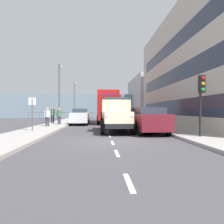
# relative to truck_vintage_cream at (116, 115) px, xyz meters

# --- Properties ---
(ground_plane) EXTENTS (80.00, 80.00, 0.00)m
(ground_plane) POSITION_rel_truck_vintage_cream_xyz_m (0.54, -5.22, -1.18)
(ground_plane) COLOR #423F44
(sidewalk_left) EXTENTS (2.80, 38.48, 0.15)m
(sidewalk_left) POSITION_rel_truck_vintage_cream_xyz_m (-4.46, -5.22, -1.10)
(sidewalk_left) COLOR #9E9993
(sidewalk_left) RESTS_ON ground_plane
(sidewalk_right) EXTENTS (2.80, 38.48, 0.15)m
(sidewalk_right) POSITION_rel_truck_vintage_cream_xyz_m (5.54, -5.22, -1.10)
(sidewalk_right) COLOR #9E9993
(sidewalk_right) RESTS_ON ground_plane
(road_centreline_markings) EXTENTS (0.12, 34.78, 0.01)m
(road_centreline_markings) POSITION_rel_truck_vintage_cream_xyz_m (0.54, -4.69, -1.17)
(road_centreline_markings) COLOR silver
(road_centreline_markings) RESTS_ON ground_plane
(building_terrace) EXTENTS (6.02, 21.74, 11.39)m
(building_terrace) POSITION_rel_truck_vintage_cream_xyz_m (-8.85, -5.67, 4.51)
(building_terrace) COLOR beige
(building_terrace) RESTS_ON ground_plane
(building_far_block) EXTENTS (6.01, 14.68, 8.16)m
(building_far_block) POSITION_rel_truck_vintage_cream_xyz_m (-8.86, -26.13, 2.90)
(building_far_block) COLOR #B7B2B7
(building_far_block) RESTS_ON ground_plane
(sea_horizon) EXTENTS (80.00, 0.80, 5.00)m
(sea_horizon) POSITION_rel_truck_vintage_cream_xyz_m (0.54, -27.46, 1.32)
(sea_horizon) COLOR gray
(sea_horizon) RESTS_ON ground_plane
(seawall_railing) EXTENTS (28.08, 0.08, 1.20)m
(seawall_railing) POSITION_rel_truck_vintage_cream_xyz_m (0.54, -23.86, -0.26)
(seawall_railing) COLOR #4C5156
(seawall_railing) RESTS_ON ground_plane
(truck_vintage_cream) EXTENTS (2.17, 5.64, 2.43)m
(truck_vintage_cream) POSITION_rel_truck_vintage_cream_xyz_m (0.00, 0.00, 0.00)
(truck_vintage_cream) COLOR black
(truck_vintage_cream) RESTS_ON ground_plane
(lorry_cargo_red) EXTENTS (2.58, 8.20, 3.87)m
(lorry_cargo_red) POSITION_rel_truck_vintage_cream_xyz_m (0.13, -9.89, 0.90)
(lorry_cargo_red) COLOR red
(lorry_cargo_red) RESTS_ON ground_plane
(car_maroon_kerbside_near) EXTENTS (1.93, 4.20, 1.72)m
(car_maroon_kerbside_near) POSITION_rel_truck_vintage_cream_xyz_m (-2.11, 0.94, -0.28)
(car_maroon_kerbside_near) COLOR maroon
(car_maroon_kerbside_near) RESTS_ON ground_plane
(car_navy_kerbside_1) EXTENTS (1.81, 4.56, 1.72)m
(car_navy_kerbside_1) POSITION_rel_truck_vintage_cream_xyz_m (-2.11, -4.41, -0.28)
(car_navy_kerbside_1) COLOR navy
(car_navy_kerbside_1) RESTS_ON ground_plane
(car_white_oppositeside_0) EXTENTS (1.83, 3.95, 1.72)m
(car_white_oppositeside_0) POSITION_rel_truck_vintage_cream_xyz_m (3.20, -7.21, -0.28)
(car_white_oppositeside_0) COLOR white
(car_white_oppositeside_0) RESTS_ON ground_plane
(pedestrian_near_railing) EXTENTS (0.53, 0.34, 1.64)m
(pedestrian_near_railing) POSITION_rel_truck_vintage_cream_xyz_m (5.69, -3.65, -0.07)
(pedestrian_near_railing) COLOR #383342
(pedestrian_near_railing) RESTS_ON sidewalk_right
(pedestrian_by_lamp) EXTENTS (0.53, 0.34, 1.61)m
(pedestrian_by_lamp) POSITION_rel_truck_vintage_cream_xyz_m (5.15, -6.02, -0.09)
(pedestrian_by_lamp) COLOR #383342
(pedestrian_by_lamp) RESTS_ON sidewalk_right
(pedestrian_with_bag) EXTENTS (0.53, 0.34, 1.74)m
(pedestrian_with_bag) POSITION_rel_truck_vintage_cream_xyz_m (6.33, -8.22, 0.00)
(pedestrian_with_bag) COLOR black
(pedestrian_with_bag) RESTS_ON sidewalk_right
(traffic_light_near) EXTENTS (0.28, 0.41, 3.20)m
(traffic_light_near) POSITION_rel_truck_vintage_cream_xyz_m (-4.16, 3.75, 1.29)
(traffic_light_near) COLOR black
(traffic_light_near) RESTS_ON sidewalk_left
(lamp_post_promenade) EXTENTS (0.32, 1.14, 6.32)m
(lamp_post_promenade) POSITION_rel_truck_vintage_cream_xyz_m (5.40, -7.45, 2.75)
(lamp_post_promenade) COLOR #59595B
(lamp_post_promenade) RESTS_ON sidewalk_right
(lamp_post_far) EXTENTS (0.32, 1.14, 6.32)m
(lamp_post_far) POSITION_rel_truck_vintage_cream_xyz_m (5.43, -20.11, 2.74)
(lamp_post_far) COLOR #59595B
(lamp_post_far) RESTS_ON sidewalk_right
(street_sign) EXTENTS (0.50, 0.07, 2.25)m
(street_sign) POSITION_rel_truck_vintage_cream_xyz_m (5.68, 0.18, 0.50)
(street_sign) COLOR #4C4C4C
(street_sign) RESTS_ON sidewalk_right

